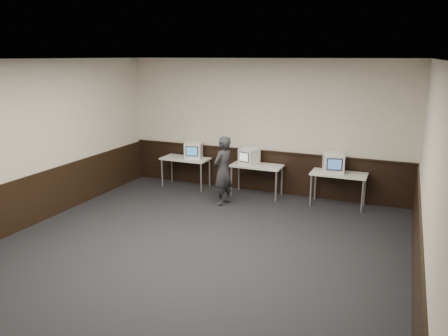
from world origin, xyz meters
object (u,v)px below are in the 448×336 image
object	(u,v)px
desk_center	(257,168)
desk_left	(186,161)
person	(223,171)
emac_right	(333,163)
emac_left	(194,150)
desk_right	(339,176)
emac_center	(249,156)

from	to	relation	value
desk_center	desk_left	bearing A→B (deg)	180.00
desk_center	person	distance (m)	1.03
emac_right	person	world-z (taller)	person
emac_left	emac_right	size ratio (longest dim) A/B	0.93
emac_right	person	size ratio (longest dim) A/B	0.36
person	desk_center	bearing A→B (deg)	166.34
desk_right	emac_center	distance (m)	2.11
emac_center	person	world-z (taller)	person
desk_right	emac_left	xyz separation A→B (m)	(-3.59, 0.04, 0.28)
desk_center	emac_center	size ratio (longest dim) A/B	2.42
desk_left	emac_center	size ratio (longest dim) A/B	2.42
emac_left	desk_center	bearing A→B (deg)	-16.62
emac_right	desk_right	bearing A→B (deg)	-11.15
emac_center	emac_right	size ratio (longest dim) A/B	0.89
emac_center	desk_center	bearing A→B (deg)	19.69
desk_left	desk_center	bearing A→B (deg)	0.00
desk_left	desk_center	xyz separation A→B (m)	(1.90, 0.00, 0.00)
emac_left	emac_right	distance (m)	3.45
emac_center	person	distance (m)	0.95
desk_left	emac_left	bearing A→B (deg)	10.71
desk_left	desk_center	world-z (taller)	same
emac_right	emac_left	bearing A→B (deg)	164.01
desk_center	emac_center	xyz separation A→B (m)	(-0.20, -0.01, 0.26)
desk_center	desk_right	world-z (taller)	same
desk_left	emac_right	size ratio (longest dim) A/B	2.14
desk_right	person	size ratio (longest dim) A/B	0.77
emac_center	emac_right	bearing A→B (deg)	17.41
emac_center	person	xyz separation A→B (m)	(-0.29, -0.89, -0.17)
desk_center	emac_left	distance (m)	1.71
desk_right	person	distance (m)	2.56
emac_left	emac_right	world-z (taller)	emac_right
desk_center	emac_center	distance (m)	0.33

